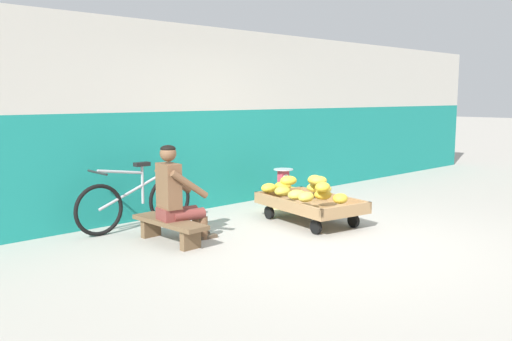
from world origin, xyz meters
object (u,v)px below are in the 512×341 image
object	(u,v)px
weighing_scale	(283,178)
bicycle_near_left	(136,202)
plastic_crate	(283,197)
banana_cart	(310,205)
vendor_seated	(176,194)
low_bench	(170,226)

from	to	relation	value
weighing_scale	bicycle_near_left	size ratio (longest dim) A/B	0.18
plastic_crate	weighing_scale	bearing A→B (deg)	-90.00
banana_cart	weighing_scale	bearing A→B (deg)	62.76
plastic_crate	bicycle_near_left	bearing A→B (deg)	172.33
plastic_crate	weighing_scale	distance (m)	0.30
banana_cart	bicycle_near_left	world-z (taller)	bicycle_near_left
vendor_seated	plastic_crate	xyz separation A→B (m)	(2.35, 0.53, -0.42)
low_bench	weighing_scale	distance (m)	2.51
low_bench	weighing_scale	world-z (taller)	weighing_scale
low_bench	bicycle_near_left	bearing A→B (deg)	86.03
banana_cart	vendor_seated	bearing A→B (deg)	166.16
low_bench	vendor_seated	size ratio (longest dim) A/B	0.97
banana_cart	low_bench	world-z (taller)	banana_cart
banana_cart	vendor_seated	size ratio (longest dim) A/B	1.37
low_bench	vendor_seated	world-z (taller)	vendor_seated
plastic_crate	bicycle_near_left	world-z (taller)	bicycle_near_left
banana_cart	plastic_crate	xyz separation A→B (m)	(0.51, 0.99, -0.09)
vendor_seated	bicycle_near_left	world-z (taller)	vendor_seated
banana_cart	weighing_scale	xyz separation A→B (m)	(0.51, 0.98, 0.21)
plastic_crate	low_bench	bearing A→B (deg)	-167.97
weighing_scale	bicycle_near_left	bearing A→B (deg)	172.30
vendor_seated	banana_cart	bearing A→B (deg)	-13.84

